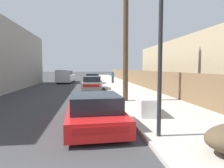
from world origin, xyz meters
The scene contains 11 objects.
sidewalk_curb centered at (5.30, 23.50, 0.06)m, with size 4.20×63.00×0.12m, color #ADA89E.
discarded_fridge centered at (4.08, 6.08, 0.49)m, with size 0.92×1.88×0.76m.
parked_sports_car_red centered at (1.82, 4.92, 0.54)m, with size 2.09×4.34×1.18m.
car_parked_mid centered at (2.04, 16.84, 0.60)m, with size 2.11×4.29×1.29m.
car_parked_far centered at (2.15, 23.97, 0.63)m, with size 1.79×4.18×1.35m.
pickup_truck centered at (-1.52, 26.20, 0.90)m, with size 2.25×5.89×1.80m.
utility_pole centered at (3.82, 9.59, 4.48)m, with size 1.80×0.30×8.51m.
street_lamp centered at (3.62, 3.34, 2.71)m, with size 0.26×0.26×4.44m.
wooden_fence centered at (7.25, 20.69, 0.96)m, with size 0.08×43.32×1.68m, color brown.
building_right_house centered at (11.44, 13.35, 2.18)m, with size 6.00×18.33×4.36m, color tan.
pedestrian centered at (4.81, 23.89, 0.94)m, with size 0.34×0.34×1.61m.
Camera 1 is at (1.62, -2.07, 2.07)m, focal length 32.00 mm.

